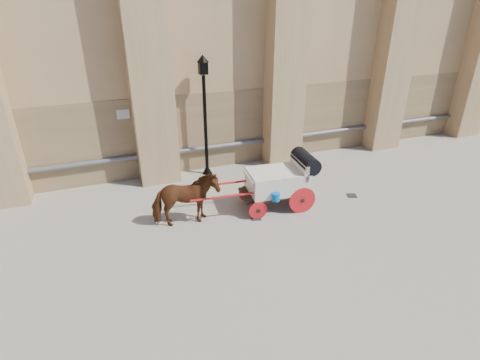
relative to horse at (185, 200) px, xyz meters
name	(u,v)px	position (x,y,z in m)	size (l,w,h in m)	color
ground	(214,223)	(0.79, -0.22, -0.81)	(90.00, 90.00, 0.00)	gray
horse	(185,200)	(0.00, 0.00, 0.00)	(0.88, 1.93, 1.63)	brown
carriage	(281,179)	(3.11, 0.03, 0.13)	(4.10, 1.51, 1.76)	black
street_lamp	(205,114)	(1.58, 3.28, 1.54)	(0.41, 0.41, 4.41)	black
drain_grate_near	(256,218)	(2.06, -0.42, -0.81)	(0.32, 0.32, 0.01)	black
drain_grate_far	(352,196)	(5.71, -0.24, -0.81)	(0.32, 0.32, 0.01)	black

